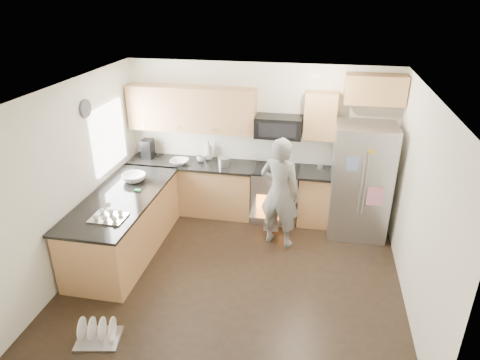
% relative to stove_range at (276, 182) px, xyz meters
% --- Properties ---
extents(ground, '(4.50, 4.50, 0.00)m').
position_rel_stove_range_xyz_m(ground, '(-0.35, -1.69, -0.68)').
color(ground, black).
rests_on(ground, ground).
extents(room_shell, '(4.54, 4.04, 2.62)m').
position_rel_stove_range_xyz_m(room_shell, '(-0.39, -1.68, 1.00)').
color(room_shell, white).
rests_on(room_shell, ground).
extents(back_cabinet_run, '(4.45, 0.64, 2.50)m').
position_rel_stove_range_xyz_m(back_cabinet_run, '(-0.94, 0.05, 0.29)').
color(back_cabinet_run, '#B88449').
rests_on(back_cabinet_run, ground).
extents(peninsula, '(0.96, 2.36, 1.04)m').
position_rel_stove_range_xyz_m(peninsula, '(-2.10, -1.44, -0.21)').
color(peninsula, '#B88449').
rests_on(peninsula, ground).
extents(stove_range, '(0.76, 0.97, 1.79)m').
position_rel_stove_range_xyz_m(stove_range, '(0.00, 0.00, 0.00)').
color(stove_range, '#B7B7BC').
rests_on(stove_range, ground).
extents(refrigerator, '(0.91, 0.73, 1.84)m').
position_rel_stove_range_xyz_m(refrigerator, '(1.35, -0.24, 0.24)').
color(refrigerator, '#B7B7BC').
rests_on(refrigerator, ground).
extents(person, '(0.73, 0.59, 1.75)m').
position_rel_stove_range_xyz_m(person, '(0.15, -0.79, 0.20)').
color(person, gray).
rests_on(person, ground).
extents(dish_rack, '(0.55, 0.47, 0.30)m').
position_rel_stove_range_xyz_m(dish_rack, '(-1.66, -3.22, -0.60)').
color(dish_rack, '#B7B7BC').
rests_on(dish_rack, ground).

